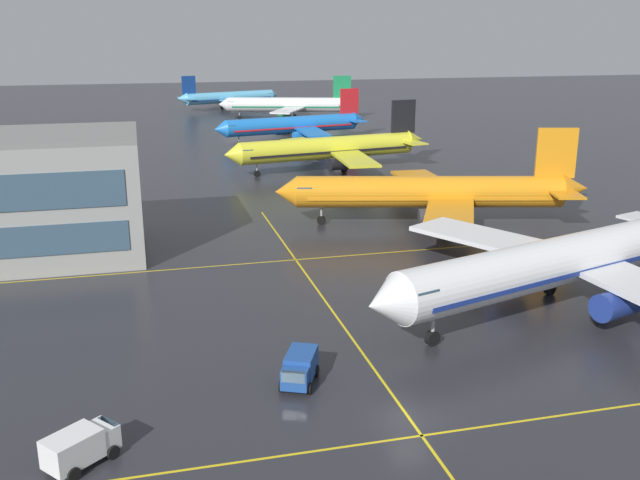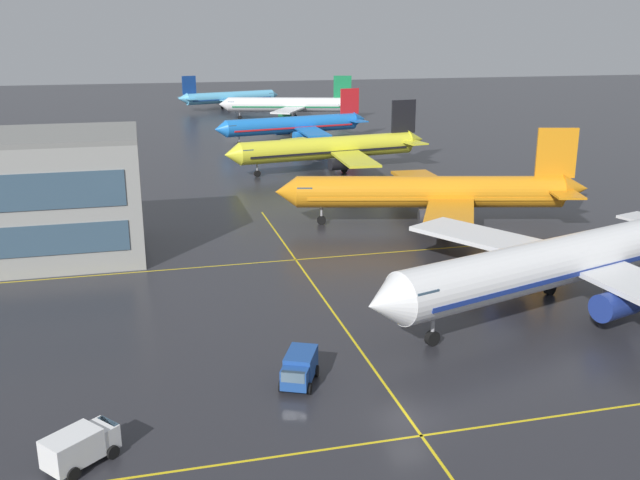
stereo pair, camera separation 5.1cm
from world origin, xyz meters
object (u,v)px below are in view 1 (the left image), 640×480
(airliner_second_row, at_px, (433,192))
(airliner_third_row, at_px, (330,148))
(airliner_far_right_stand, at_px, (289,105))
(service_truck_red_van, at_px, (300,368))
(airliner_distant_taxiway, at_px, (229,98))
(airliner_far_left_stand, at_px, (294,125))
(service_truck_catering, at_px, (81,445))
(airliner_front_gate, at_px, (567,260))

(airliner_second_row, distance_m, airliner_third_row, 37.20)
(airliner_far_right_stand, bearing_deg, service_truck_red_van, -101.63)
(airliner_distant_taxiway, relative_size, service_truck_red_van, 7.25)
(airliner_far_left_stand, height_order, airliner_distant_taxiway, airliner_far_left_stand)
(airliner_far_left_stand, height_order, service_truck_catering, airliner_far_left_stand)
(airliner_second_row, relative_size, service_truck_red_van, 8.53)
(airliner_far_left_stand, xyz_separation_m, service_truck_red_van, (-22.89, -106.57, -2.57))
(airliner_second_row, bearing_deg, airliner_far_left_stand, 91.90)
(airliner_front_gate, bearing_deg, airliner_third_row, 92.93)
(airliner_far_left_stand, height_order, service_truck_red_van, airliner_far_left_stand)
(airliner_distant_taxiway, xyz_separation_m, service_truck_red_van, (-17.80, -175.92, -2.37))
(airliner_second_row, relative_size, airliner_distant_taxiway, 1.18)
(airliner_third_row, xyz_separation_m, service_truck_catering, (-35.93, -79.84, -2.76))
(airliner_far_right_stand, distance_m, service_truck_red_van, 149.02)
(service_truck_red_van, distance_m, service_truck_catering, 15.23)
(airliner_second_row, bearing_deg, airliner_distant_taxiway, 93.05)
(service_truck_catering, bearing_deg, airliner_third_row, 65.77)
(airliner_second_row, bearing_deg, airliner_third_row, 94.91)
(airliner_second_row, distance_m, airliner_distant_taxiway, 139.58)
(airliner_distant_taxiway, height_order, service_truck_red_van, airliner_distant_taxiway)
(airliner_third_row, bearing_deg, airliner_far_right_stand, 83.70)
(airliner_second_row, xyz_separation_m, service_truck_catering, (-39.11, -42.78, -2.94))
(airliner_far_right_stand, bearing_deg, airliner_second_row, -92.51)
(airliner_third_row, height_order, airliner_far_right_stand, airliner_far_right_stand)
(airliner_front_gate, relative_size, service_truck_red_van, 9.03)
(airliner_third_row, relative_size, service_truck_catering, 8.53)
(airliner_far_left_stand, bearing_deg, service_truck_catering, -108.06)
(airliner_distant_taxiway, distance_m, service_truck_catering, 184.92)
(airliner_far_left_stand, relative_size, airliner_distant_taxiway, 1.07)
(airliner_front_gate, height_order, airliner_far_right_stand, airliner_front_gate)
(airliner_front_gate, relative_size, airliner_third_row, 1.10)
(airliner_front_gate, xyz_separation_m, airliner_distant_taxiway, (-7.60, 168.07, -0.86))
(airliner_distant_taxiway, bearing_deg, service_truck_red_van, -95.78)
(service_truck_red_van, bearing_deg, service_truck_catering, -155.80)
(airliner_third_row, relative_size, airliner_far_right_stand, 1.01)
(airliner_far_right_stand, height_order, service_truck_red_van, airliner_far_right_stand)
(airliner_far_left_stand, xyz_separation_m, airliner_far_right_stand, (7.13, 39.36, 0.23))
(airliner_far_left_stand, xyz_separation_m, service_truck_catering, (-36.78, -112.81, -2.57))
(service_truck_red_van, bearing_deg, airliner_far_right_stand, 78.37)
(airliner_front_gate, height_order, airliner_distant_taxiway, airliner_front_gate)
(airliner_far_right_stand, bearing_deg, service_truck_catering, -106.10)
(airliner_third_row, distance_m, airliner_far_right_stand, 72.77)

